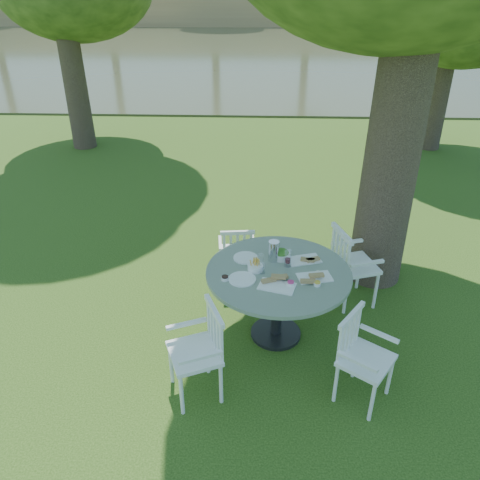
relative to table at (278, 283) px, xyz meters
name	(u,v)px	position (x,y,z in m)	size (l,w,h in m)	color
ground	(239,309)	(-0.43, 0.45, -0.70)	(140.00, 140.00, 0.00)	#1B380B
table	(278,283)	(0.00, 0.00, 0.00)	(1.52, 1.52, 0.85)	black
chair_ne	(348,261)	(0.85, 0.66, -0.12)	(0.60, 0.62, 0.99)	white
chair_nw	(237,252)	(-0.48, 0.98, -0.21)	(0.46, 0.44, 0.83)	white
chair_sw	(204,345)	(-0.70, -0.83, -0.15)	(0.60, 0.61, 0.94)	white
chair_se	(358,351)	(0.71, -0.82, -0.17)	(0.61, 0.62, 0.91)	white
tableware	(274,263)	(-0.04, 0.08, 0.19)	(1.14, 0.81, 0.23)	white
river	(257,52)	(-0.43, 23.45, -0.70)	(100.00, 28.00, 0.12)	#343821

